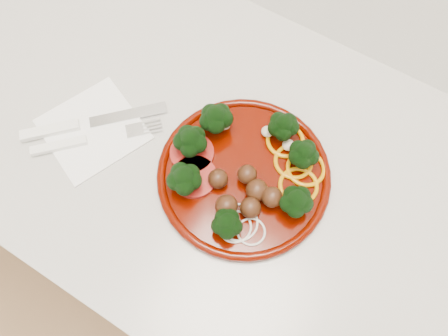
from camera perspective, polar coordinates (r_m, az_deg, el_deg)
The scene contains 5 objects.
counter at distance 1.13m, azimuth 0.16°, elevation -8.02°, with size 2.40×0.60×0.90m.
plate at distance 0.67m, azimuth 2.64°, elevation -0.55°, with size 0.27×0.27×0.06m.
napkin at distance 0.75m, azimuth -16.74°, elevation 4.85°, with size 0.15×0.15×0.00m, color white.
knife at distance 0.76m, azimuth -18.90°, elevation 5.30°, with size 0.18×0.19×0.01m.
fork at distance 0.74m, azimuth -18.92°, elevation 3.18°, with size 0.16×0.17×0.01m.
Camera 1 is at (0.15, 1.45, 1.54)m, focal length 35.00 mm.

